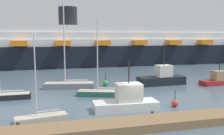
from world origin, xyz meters
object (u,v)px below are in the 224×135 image
Objects in this scene: sailboat_3 at (41,117)px; fishing_boat_1 at (127,100)px; sailboat_1 at (69,84)px; sailboat_0 at (101,92)px; cruise_ship at (130,47)px; fishing_boat_2 at (162,78)px; channel_buoy_1 at (175,103)px; fishing_boat_0 at (218,80)px; sailboat_2 at (4,95)px; channel_buoy_0 at (105,83)px.

sailboat_3 is 7.77m from fishing_boat_1.
fishing_boat_1 is (4.37, -10.88, 0.30)m from sailboat_1.
fishing_boat_1 is at bearing 179.16° from sailboat_3.
cruise_ship reaches higher than sailboat_0.
channel_buoy_1 is (-3.78, -10.59, -0.59)m from fishing_boat_2.
fishing_boat_0 is (20.69, -2.55, 0.12)m from sailboat_1.
sailboat_0 is at bearing 134.39° from channel_buoy_1.
sailboat_2 is at bearing 39.35° from sailboat_1.
fishing_boat_2 is at bearing -154.56° from sailboat_3.
channel_buoy_0 is (8.29, 12.65, 0.06)m from sailboat_3.
fishing_boat_1 is at bearing -93.23° from channel_buoy_0.
channel_buoy_1 is at bearing -102.80° from cruise_ship.
fishing_boat_1 is at bearing 119.91° from sailboat_0.
sailboat_2 reaches higher than fishing_boat_0.
fishing_boat_1 is 0.07× the size of cruise_ship.
fishing_boat_1 is at bearing -157.88° from fishing_boat_0.
fishing_boat_2 is at bearing 52.94° from fishing_boat_1.
sailboat_3 is 1.02× the size of fishing_boat_2.
sailboat_1 is 8.27m from sailboat_2.
fishing_boat_0 is at bearing -175.92° from sailboat_1.
sailboat_2 is (-7.29, -3.91, -0.09)m from sailboat_1.
sailboat_0 is at bearing -176.71° from fishing_boat_0.
sailboat_0 is 1.65× the size of fishing_boat_0.
channel_buoy_0 is 12.40m from channel_buoy_1.
channel_buoy_1 is at bearing 140.56° from sailboat_1.
fishing_boat_0 is 0.06× the size of cruise_ship.
sailboat_0 is at bearing -107.68° from channel_buoy_0.
sailboat_3 is at bearing -168.13° from fishing_boat_1.
sailboat_1 is 32.02m from cruise_ship.
fishing_boat_2 is 11.26m from channel_buoy_1.
cruise_ship is at bearing 91.53° from fishing_boat_0.
sailboat_2 is (-10.51, 1.16, 0.06)m from sailboat_0.
sailboat_3 is 44.10m from cruise_ship.
sailboat_3 is (-6.51, -7.05, -0.10)m from sailboat_0.
sailboat_2 is 1.58× the size of fishing_boat_2.
sailboat_0 is 0.10× the size of cruise_ship.
sailboat_0 is at bearing 133.57° from sailboat_1.
fishing_boat_0 is at bearing -84.09° from cruise_ship.
fishing_boat_0 reaches higher than channel_buoy_0.
sailboat_0 is at bearing -142.73° from sailboat_3.
cruise_ship is at bearing -112.01° from sailboat_1.
sailboat_3 is 1.34× the size of fishing_boat_0.
channel_buoy_0 is (-15.68, 3.08, -0.31)m from fishing_boat_0.
channel_buoy_1 is (4.81, -0.27, -0.53)m from fishing_boat_1.
fishing_boat_2 reaches higher than channel_buoy_0.
cruise_ship is at bearing 77.82° from fishing_boat_2.
sailboat_0 is 17.64m from fishing_boat_0.
fishing_boat_1 reaches higher than channel_buoy_0.
sailboat_3 is at bearing -147.50° from fishing_boat_2.
fishing_boat_0 is at bearing -152.97° from sailboat_0.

